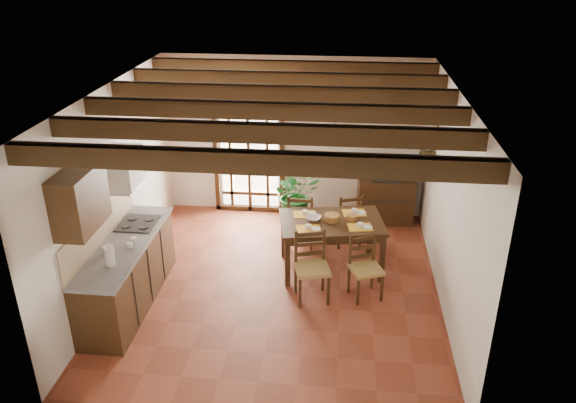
# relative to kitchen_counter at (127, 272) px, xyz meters

# --- Properties ---
(ground_plane) EXTENTS (5.00, 5.00, 0.00)m
(ground_plane) POSITION_rel_kitchen_counter_xyz_m (1.96, 0.60, -0.47)
(ground_plane) COLOR brown
(room_shell) EXTENTS (4.52, 5.02, 2.81)m
(room_shell) POSITION_rel_kitchen_counter_xyz_m (1.96, 0.60, 1.34)
(room_shell) COLOR silver
(room_shell) RESTS_ON ground_plane
(ceiling_beams) EXTENTS (4.50, 4.34, 0.20)m
(ceiling_beams) POSITION_rel_kitchen_counter_xyz_m (1.96, 0.60, 2.22)
(ceiling_beams) COLOR black
(ceiling_beams) RESTS_ON room_shell
(french_door) EXTENTS (1.26, 0.11, 2.32)m
(french_door) POSITION_rel_kitchen_counter_xyz_m (1.16, 3.05, 0.70)
(french_door) COLOR white
(french_door) RESTS_ON ground_plane
(kitchen_counter) EXTENTS (0.64, 2.25, 1.38)m
(kitchen_counter) POSITION_rel_kitchen_counter_xyz_m (0.00, 0.00, 0.00)
(kitchen_counter) COLOR #352110
(kitchen_counter) RESTS_ON ground_plane
(upper_cabinet) EXTENTS (0.35, 0.80, 0.70)m
(upper_cabinet) POSITION_rel_kitchen_counter_xyz_m (-0.12, -0.70, 1.38)
(upper_cabinet) COLOR #352110
(upper_cabinet) RESTS_ON room_shell
(range_hood) EXTENTS (0.38, 0.60, 0.54)m
(range_hood) POSITION_rel_kitchen_counter_xyz_m (-0.09, 0.55, 1.26)
(range_hood) COLOR white
(range_hood) RESTS_ON room_shell
(counter_items) EXTENTS (0.50, 1.43, 0.25)m
(counter_items) POSITION_rel_kitchen_counter_xyz_m (0.00, 0.09, 0.49)
(counter_items) COLOR black
(counter_items) RESTS_ON kitchen_counter
(dining_table) EXTENTS (1.62, 1.19, 0.80)m
(dining_table) POSITION_rel_kitchen_counter_xyz_m (2.68, 1.15, 0.23)
(dining_table) COLOR #332010
(dining_table) RESTS_ON ground_plane
(chair_near_left) EXTENTS (0.54, 0.52, 0.97)m
(chair_near_left) POSITION_rel_kitchen_counter_xyz_m (2.45, 0.34, -0.17)
(chair_near_left) COLOR #A28545
(chair_near_left) RESTS_ON ground_plane
(chair_near_right) EXTENTS (0.52, 0.51, 0.88)m
(chair_near_right) POSITION_rel_kitchen_counter_xyz_m (3.17, 0.47, -0.20)
(chair_near_right) COLOR #A28545
(chair_near_right) RESTS_ON ground_plane
(chair_far_left) EXTENTS (0.44, 0.42, 0.92)m
(chair_far_left) POSITION_rel_kitchen_counter_xyz_m (2.18, 1.83, -0.18)
(chair_far_left) COLOR #A28545
(chair_far_left) RESTS_ON ground_plane
(chair_far_right) EXTENTS (0.52, 0.51, 0.91)m
(chair_far_right) POSITION_rel_kitchen_counter_xyz_m (2.91, 1.96, -0.19)
(chair_far_right) COLOR #A28545
(chair_far_right) RESTS_ON ground_plane
(table_setting) EXTENTS (1.08, 0.72, 0.10)m
(table_setting) POSITION_rel_kitchen_counter_xyz_m (2.68, 1.15, 0.41)
(table_setting) COLOR gold
(table_setting) RESTS_ON dining_table
(table_bowl) EXTENTS (0.26, 0.26, 0.05)m
(table_bowl) POSITION_rel_kitchen_counter_xyz_m (2.41, 1.16, 0.36)
(table_bowl) COLOR white
(table_bowl) RESTS_ON dining_table
(sideboard) EXTENTS (0.97, 0.48, 0.81)m
(sideboard) POSITION_rel_kitchen_counter_xyz_m (3.57, 2.83, -0.07)
(sideboard) COLOR #352110
(sideboard) RESTS_ON ground_plane
(crt_tv) EXTENTS (0.47, 0.44, 0.37)m
(crt_tv) POSITION_rel_kitchen_counter_xyz_m (3.57, 2.82, 0.53)
(crt_tv) COLOR black
(crt_tv) RESTS_ON sideboard
(fuse_box) EXTENTS (0.25, 0.03, 0.32)m
(fuse_box) POSITION_rel_kitchen_counter_xyz_m (3.46, 3.08, 1.28)
(fuse_box) COLOR white
(fuse_box) RESTS_ON room_shell
(plant_pot) EXTENTS (0.38, 0.38, 0.23)m
(plant_pot) POSITION_rel_kitchen_counter_xyz_m (2.05, 2.46, -0.36)
(plant_pot) COLOR maroon
(plant_pot) RESTS_ON ground_plane
(potted_plant) EXTENTS (2.52, 2.36, 2.24)m
(potted_plant) POSITION_rel_kitchen_counter_xyz_m (2.05, 2.46, 0.10)
(potted_plant) COLOR #144C19
(potted_plant) RESTS_ON ground_plane
(wall_shelf) EXTENTS (0.20, 0.42, 0.20)m
(wall_shelf) POSITION_rel_kitchen_counter_xyz_m (4.10, 2.20, 1.04)
(wall_shelf) COLOR #352110
(wall_shelf) RESTS_ON room_shell
(shelf_vase) EXTENTS (0.15, 0.15, 0.15)m
(shelf_vase) POSITION_rel_kitchen_counter_xyz_m (4.10, 2.20, 1.18)
(shelf_vase) COLOR #B2BFB2
(shelf_vase) RESTS_ON wall_shelf
(shelf_flowers) EXTENTS (0.14, 0.14, 0.36)m
(shelf_flowers) POSITION_rel_kitchen_counter_xyz_m (4.10, 2.20, 1.38)
(shelf_flowers) COLOR gold
(shelf_flowers) RESTS_ON shelf_vase
(framed_picture) EXTENTS (0.03, 0.32, 0.32)m
(framed_picture) POSITION_rel_kitchen_counter_xyz_m (4.18, 2.20, 1.58)
(framed_picture) COLOR brown
(framed_picture) RESTS_ON room_shell
(pendant_lamp) EXTENTS (0.36, 0.36, 0.84)m
(pendant_lamp) POSITION_rel_kitchen_counter_xyz_m (2.68, 1.25, 1.60)
(pendant_lamp) COLOR black
(pendant_lamp) RESTS_ON room_shell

